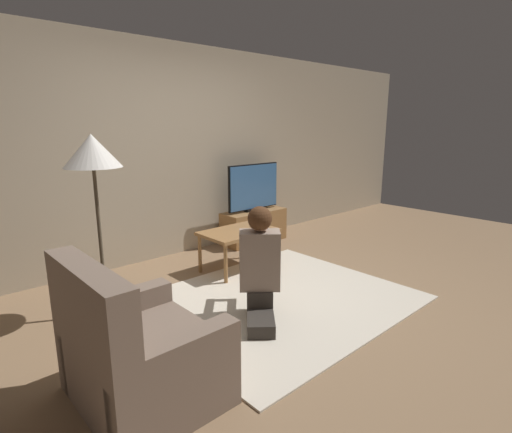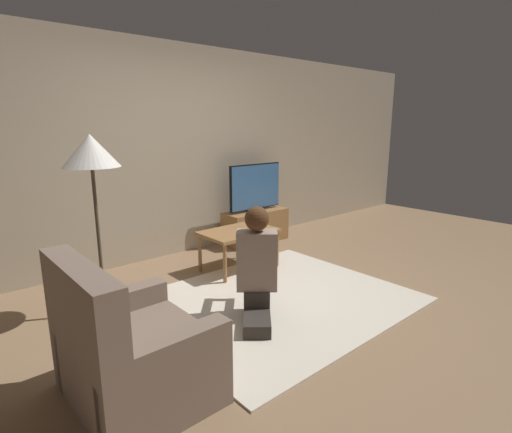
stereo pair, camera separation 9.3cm
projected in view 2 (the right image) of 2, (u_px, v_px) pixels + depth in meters
name	position (u px, v px, depth m)	size (l,w,h in m)	color
ground_plane	(277.00, 300.00, 3.81)	(10.00, 10.00, 0.00)	#896B4C
wall_back	(170.00, 152.00, 4.93)	(10.00, 0.06, 2.60)	tan
rug	(277.00, 300.00, 3.80)	(2.36, 2.00, 0.02)	beige
tv_stand	(256.00, 226.00, 5.66)	(0.95, 0.38, 0.45)	olive
tv	(255.00, 187.00, 5.53)	(0.88, 0.08, 0.65)	black
coffee_table	(239.00, 235.00, 4.52)	(0.84, 0.55, 0.47)	olive
floor_lamp	(91.00, 159.00, 3.24)	(0.46, 0.46, 1.57)	#4C4233
armchair	(131.00, 354.00, 2.40)	(0.76, 0.90, 0.92)	#7A6656
person_kneeling	(257.00, 263.00, 3.37)	(0.73, 0.79, 0.97)	#332D28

